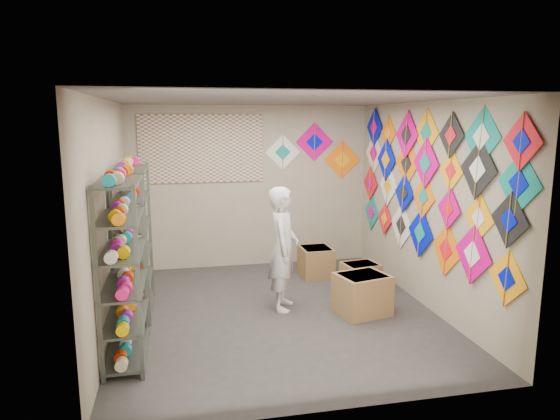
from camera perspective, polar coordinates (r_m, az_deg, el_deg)
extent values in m
plane|color=#302D2A|center=(6.59, -0.33, -11.68)|extent=(4.50, 4.50, 0.00)
plane|color=tan|center=(8.40, -3.38, 2.65)|extent=(4.00, 0.00, 4.00)
plane|color=tan|center=(4.09, 5.95, -5.66)|extent=(4.00, 0.00, 4.00)
plane|color=tan|center=(6.15, -18.94, -0.75)|extent=(0.00, 4.50, 4.50)
plane|color=tan|center=(6.89, 16.20, 0.55)|extent=(0.00, 4.50, 4.50)
plane|color=#686158|center=(6.12, -0.35, 12.47)|extent=(4.50, 4.50, 0.00)
cube|color=#4C5147|center=(5.39, -17.45, -6.56)|extent=(0.40, 1.10, 1.90)
cube|color=#4C5147|center=(6.64, -16.39, -3.34)|extent=(0.40, 1.10, 1.90)
cylinder|color=#FF1A76|center=(4.91, -18.04, -7.10)|extent=(0.12, 0.10, 0.12)
cylinder|color=orange|center=(5.09, -17.81, -6.46)|extent=(0.12, 0.10, 0.12)
cylinder|color=#FDBD00|center=(5.27, -17.60, -5.87)|extent=(0.12, 0.10, 0.12)
cylinder|color=silver|center=(5.46, -17.41, -5.31)|extent=(0.12, 0.10, 0.12)
cylinder|color=red|center=(5.64, -17.22, -4.79)|extent=(0.12, 0.10, 0.12)
cylinder|color=purple|center=(5.83, -17.05, -4.31)|extent=(0.12, 0.10, 0.12)
cylinder|color=beige|center=(6.16, -16.77, -3.52)|extent=(0.12, 0.10, 0.12)
cylinder|color=teal|center=(6.34, -16.63, -3.11)|extent=(0.12, 0.10, 0.12)
cylinder|color=#FF1A76|center=(6.53, -16.49, -2.72)|extent=(0.12, 0.10, 0.12)
cylinder|color=orange|center=(6.72, -16.37, -2.36)|extent=(0.12, 0.10, 0.12)
cylinder|color=#FDBD00|center=(6.90, -16.24, -2.01)|extent=(0.12, 0.10, 0.12)
cylinder|color=silver|center=(7.09, -16.13, -1.69)|extent=(0.12, 0.10, 0.12)
cube|color=#FFA00F|center=(5.52, 24.53, -7.13)|extent=(0.03, 0.60, 0.60)
cube|color=#DE007E|center=(5.94, 21.16, -4.75)|extent=(0.03, 0.70, 0.70)
cube|color=orange|center=(6.45, 18.46, -4.30)|extent=(0.03, 0.67, 0.67)
cube|color=#000ECF|center=(6.97, 15.73, -2.52)|extent=(0.03, 0.68, 0.68)
cube|color=silver|center=(7.52, 13.71, -1.72)|extent=(0.01, 0.70, 0.70)
cube|color=red|center=(8.01, 11.87, -0.97)|extent=(0.02, 0.51, 0.51)
cube|color=#0A897E|center=(8.54, 10.43, -0.24)|extent=(0.03, 0.61, 0.61)
cube|color=black|center=(5.38, 24.75, -1.06)|extent=(0.02, 0.58, 0.58)
cube|color=#FFA00F|center=(5.82, 21.79, -0.85)|extent=(0.02, 0.54, 0.54)
cube|color=#DE007E|center=(6.31, 18.72, 0.13)|extent=(0.03, 0.51, 0.51)
cube|color=orange|center=(6.88, 16.10, 1.47)|extent=(0.04, 0.60, 0.60)
cube|color=#000ECF|center=(7.36, 13.98, 1.89)|extent=(0.03, 0.59, 0.59)
cube|color=silver|center=(7.89, 12.26, 2.75)|extent=(0.03, 0.64, 0.64)
cube|color=red|center=(8.52, 10.28, 3.04)|extent=(0.01, 0.58, 0.58)
cube|color=#0A897E|center=(5.28, 25.66, 2.75)|extent=(0.03, 0.64, 0.64)
cube|color=black|center=(5.79, 21.69, 4.35)|extent=(0.04, 0.67, 0.67)
cube|color=#FFA00F|center=(6.28, 18.97, 4.26)|extent=(0.02, 0.52, 0.52)
cube|color=#DE007E|center=(6.78, 16.30, 5.18)|extent=(0.01, 0.67, 0.67)
cube|color=orange|center=(7.31, 14.28, 5.23)|extent=(0.02, 0.72, 0.72)
cube|color=#000ECF|center=(7.91, 12.03, 5.64)|extent=(0.01, 0.67, 0.67)
cube|color=silver|center=(8.41, 10.69, 6.41)|extent=(0.01, 0.69, 0.69)
cube|color=red|center=(5.23, 25.94, 7.04)|extent=(0.01, 0.56, 0.56)
cube|color=#0A897E|center=(5.78, 22.08, 7.78)|extent=(0.04, 0.67, 0.67)
cube|color=black|center=(6.26, 18.97, 8.09)|extent=(0.02, 0.55, 0.55)
cube|color=#FFA00F|center=(6.82, 16.37, 8.48)|extent=(0.02, 0.65, 0.65)
cube|color=#DE007E|center=(7.29, 14.27, 8.34)|extent=(0.04, 0.69, 0.69)
cube|color=orange|center=(7.90, 12.26, 8.60)|extent=(0.02, 0.54, 0.54)
cube|color=#000ECF|center=(8.36, 10.73, 9.27)|extent=(0.01, 0.64, 0.64)
cube|color=silver|center=(8.43, 0.31, 6.63)|extent=(0.59, 0.02, 0.59)
cube|color=#DE007E|center=(8.56, 3.95, 7.76)|extent=(0.66, 0.02, 0.66)
cube|color=orange|center=(8.72, 7.11, 5.70)|extent=(0.66, 0.02, 0.66)
cube|color=#674392|center=(8.24, -8.96, 6.93)|extent=(2.00, 0.01, 1.10)
imported|color=beige|center=(6.51, 0.39, -4.44)|extent=(0.81, 0.73, 1.63)
cube|color=#9D7844|center=(6.58, 9.36, -9.47)|extent=(0.73, 0.65, 0.52)
cube|color=#9D7844|center=(7.42, 9.18, -7.59)|extent=(0.56, 0.48, 0.41)
cube|color=#9D7844|center=(8.01, 4.12, -5.92)|extent=(0.50, 0.54, 0.47)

